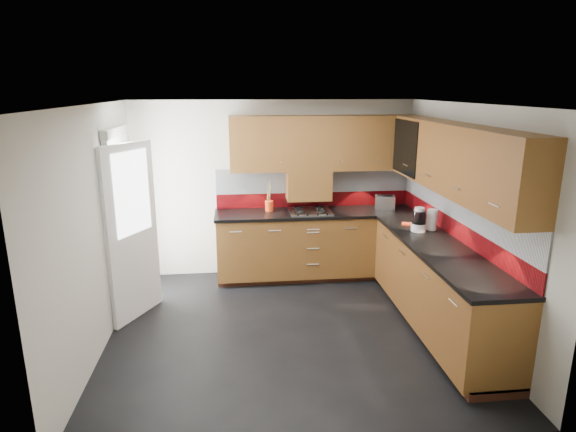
{
  "coord_description": "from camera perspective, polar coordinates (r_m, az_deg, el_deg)",
  "views": [
    {
      "loc": [
        -0.52,
        -4.69,
        2.56
      ],
      "look_at": [
        0.06,
        0.65,
        1.12
      ],
      "focal_mm": 30.0,
      "sensor_mm": 36.0,
      "label": 1
    }
  ],
  "objects": [
    {
      "name": "orange_cloth",
      "position": [
        6.02,
        14.06,
        -0.95
      ],
      "size": [
        0.19,
        0.18,
        0.02
      ],
      "primitive_type": "cube",
      "rotation": [
        0.0,
        0.0,
        -0.35
      ],
      "color": "red",
      "rests_on": "countertop"
    },
    {
      "name": "upper_cabinets",
      "position": [
        5.79,
        11.51,
        7.6
      ],
      "size": [
        2.5,
        3.2,
        0.72
      ],
      "color": "#563713",
      "rests_on": "room"
    },
    {
      "name": "base_cabinets",
      "position": [
        6.02,
        9.52,
        -5.8
      ],
      "size": [
        2.7,
        3.2,
        0.95
      ],
      "color": "#563713",
      "rests_on": "room"
    },
    {
      "name": "backsplash",
      "position": [
        6.05,
        11.21,
        1.87
      ],
      "size": [
        2.7,
        3.2,
        0.54
      ],
      "color": "maroon",
      "rests_on": "countertop"
    },
    {
      "name": "gas_hob",
      "position": [
        6.44,
        2.64,
        0.6
      ],
      "size": [
        0.56,
        0.49,
        0.04
      ],
      "color": "silver",
      "rests_on": "countertop"
    },
    {
      "name": "utensil_pot",
      "position": [
        6.49,
        -2.25,
        1.4
      ],
      "size": [
        0.11,
        0.11,
        0.39
      ],
      "color": "red",
      "rests_on": "countertop"
    },
    {
      "name": "extractor_hood",
      "position": [
        6.53,
        2.45,
        3.72
      ],
      "size": [
        0.6,
        0.33,
        0.4
      ],
      "primitive_type": "cube",
      "color": "#563713",
      "rests_on": "room"
    },
    {
      "name": "back_door",
      "position": [
        5.79,
        -18.57,
        -1.05
      ],
      "size": [
        0.42,
        1.19,
        2.04
      ],
      "color": "white",
      "rests_on": "room"
    },
    {
      "name": "room",
      "position": [
        4.84,
        0.1,
        2.39
      ],
      "size": [
        4.0,
        3.8,
        2.64
      ],
      "color": "black"
    },
    {
      "name": "food_processor",
      "position": [
        5.75,
        15.25,
        -0.51
      ],
      "size": [
        0.17,
        0.17,
        0.28
      ],
      "color": "white",
      "rests_on": "countertop"
    },
    {
      "name": "toaster",
      "position": [
        6.73,
        11.41,
        1.61
      ],
      "size": [
        0.29,
        0.22,
        0.19
      ],
      "color": "silver",
      "rests_on": "countertop"
    },
    {
      "name": "paper_towel",
      "position": [
        5.86,
        16.69,
        -0.41
      ],
      "size": [
        0.12,
        0.12,
        0.24
      ],
      "primitive_type": "cylinder",
      "rotation": [
        0.0,
        0.0,
        0.04
      ],
      "color": "white",
      "rests_on": "countertop"
    },
    {
      "name": "glass_cabinet",
      "position": [
        6.21,
        15.0,
        8.12
      ],
      "size": [
        0.32,
        0.8,
        0.66
      ],
      "color": "black",
      "rests_on": "room"
    },
    {
      "name": "countertop",
      "position": [
        5.85,
        9.63,
        -1.44
      ],
      "size": [
        2.72,
        3.22,
        0.04
      ],
      "color": "black",
      "rests_on": "base_cabinets"
    }
  ]
}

